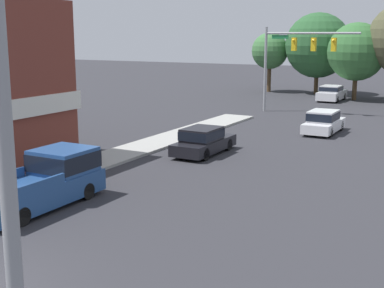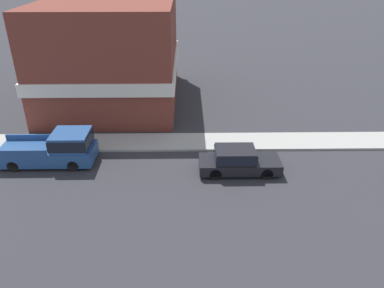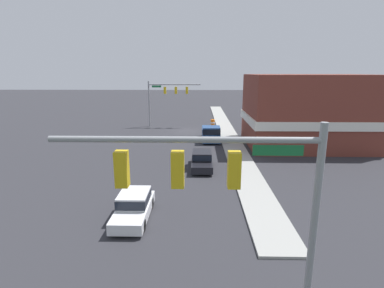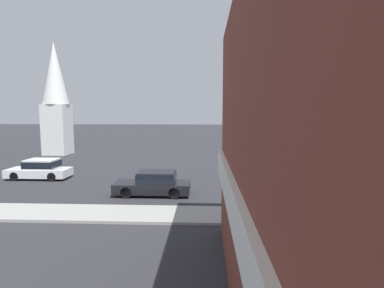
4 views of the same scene
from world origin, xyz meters
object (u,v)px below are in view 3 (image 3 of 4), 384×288
Objects in this scene: pickup_truck_parked at (211,133)px; construction_barrel at (213,123)px; car_oncoming at (134,205)px; car_lead at (202,160)px.

pickup_truck_parked is 5.11× the size of construction_barrel.
car_oncoming is 30.69m from construction_barrel.
car_lead is 10.53m from pickup_truck_parked.
car_oncoming is at bearing 78.99° from construction_barrel.
car_lead is 0.83× the size of pickup_truck_parked.
car_oncoming reaches higher than construction_barrel.
car_oncoming is at bearing 66.85° from car_lead.
construction_barrel is at bearing -95.12° from car_lead.
car_lead is at bearing 66.85° from car_oncoming.
pickup_truck_parked is (-5.20, -19.82, 0.18)m from car_oncoming.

